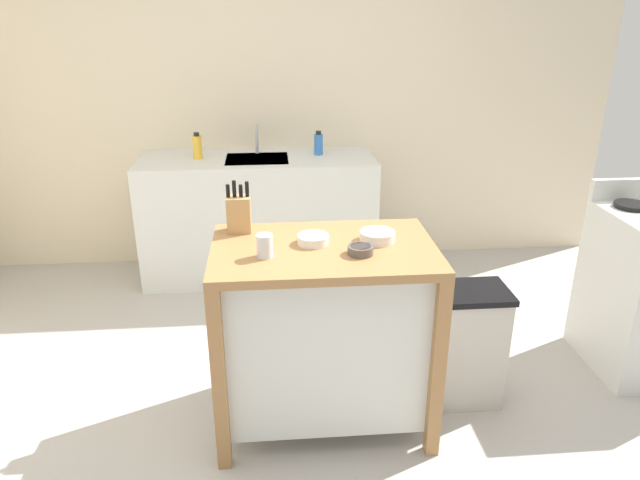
% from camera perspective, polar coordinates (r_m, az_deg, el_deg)
% --- Properties ---
extents(ground_plane, '(6.02, 6.02, 0.00)m').
position_cam_1_polar(ground_plane, '(3.02, -1.71, -17.55)').
color(ground_plane, '#ADA8A0').
rests_on(ground_plane, ground).
extents(wall_back, '(5.02, 0.10, 2.60)m').
position_cam_1_polar(wall_back, '(4.51, -3.55, 14.03)').
color(wall_back, beige).
rests_on(wall_back, ground).
extents(kitchen_island, '(1.00, 0.65, 0.93)m').
position_cam_1_polar(kitchen_island, '(2.78, 0.36, -8.43)').
color(kitchen_island, '#9E7042').
rests_on(kitchen_island, ground).
extents(knife_block, '(0.11, 0.09, 0.25)m').
position_cam_1_polar(knife_block, '(2.77, -7.91, 2.62)').
color(knife_block, tan).
rests_on(knife_block, kitchen_island).
extents(bowl_stoneware_deep, '(0.11, 0.11, 0.04)m').
position_cam_1_polar(bowl_stoneware_deep, '(2.52, 3.95, -0.95)').
color(bowl_stoneware_deep, '#564C47').
rests_on(bowl_stoneware_deep, kitchen_island).
extents(bowl_ceramic_small, '(0.16, 0.16, 0.05)m').
position_cam_1_polar(bowl_ceramic_small, '(2.66, 5.60, 0.40)').
color(bowl_ceramic_small, silver).
rests_on(bowl_ceramic_small, kitchen_island).
extents(bowl_ceramic_wide, '(0.14, 0.14, 0.04)m').
position_cam_1_polar(bowl_ceramic_wide, '(2.62, -0.69, 0.09)').
color(bowl_ceramic_wide, silver).
rests_on(bowl_ceramic_wide, kitchen_island).
extents(drinking_cup, '(0.07, 0.07, 0.10)m').
position_cam_1_polar(drinking_cup, '(2.48, -5.41, -0.57)').
color(drinking_cup, silver).
rests_on(drinking_cup, kitchen_island).
extents(trash_bin, '(0.36, 0.28, 0.63)m').
position_cam_1_polar(trash_bin, '(3.11, 14.08, -9.85)').
color(trash_bin, '#B7B2A8').
rests_on(trash_bin, ground).
extents(sink_counter, '(1.69, 0.60, 0.90)m').
position_cam_1_polar(sink_counter, '(4.37, -5.91, 2.24)').
color(sink_counter, silver).
rests_on(sink_counter, ground).
extents(sink_faucet, '(0.02, 0.02, 0.22)m').
position_cam_1_polar(sink_faucet, '(4.36, -6.18, 9.79)').
color(sink_faucet, '#B7BCC1').
rests_on(sink_faucet, sink_counter).
extents(bottle_spray_cleaner, '(0.06, 0.06, 0.17)m').
position_cam_1_polar(bottle_spray_cleaner, '(4.30, -0.15, 9.33)').
color(bottle_spray_cleaner, blue).
rests_on(bottle_spray_cleaner, sink_counter).
extents(bottle_hand_soap, '(0.06, 0.06, 0.19)m').
position_cam_1_polar(bottle_hand_soap, '(4.27, -11.84, 8.87)').
color(bottle_hand_soap, yellow).
rests_on(bottle_hand_soap, sink_counter).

